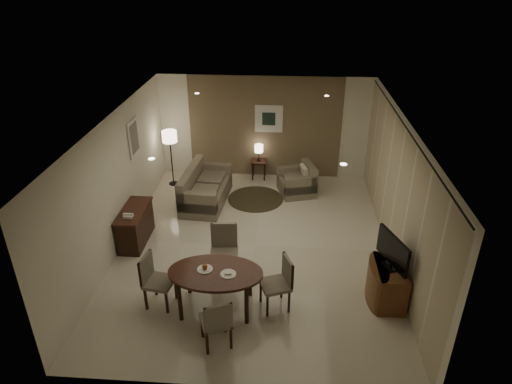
# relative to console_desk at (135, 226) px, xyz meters

# --- Properties ---
(room_shell) EXTENTS (5.50, 7.00, 2.70)m
(room_shell) POSITION_rel_console_desk_xyz_m (2.49, 0.40, 0.98)
(room_shell) COLOR beige
(room_shell) RESTS_ON ground
(taupe_accent) EXTENTS (3.96, 0.03, 2.70)m
(taupe_accent) POSITION_rel_console_desk_xyz_m (2.49, 3.48, 0.98)
(taupe_accent) COLOR #756048
(taupe_accent) RESTS_ON wall_back
(curtain_wall) EXTENTS (0.08, 6.70, 2.58)m
(curtain_wall) POSITION_rel_console_desk_xyz_m (5.17, 0.00, 0.95)
(curtain_wall) COLOR beige
(curtain_wall) RESTS_ON wall_right
(curtain_rod) EXTENTS (0.03, 6.80, 0.03)m
(curtain_rod) POSITION_rel_console_desk_xyz_m (5.17, 0.00, 2.27)
(curtain_rod) COLOR black
(curtain_rod) RESTS_ON wall_right
(art_back_frame) EXTENTS (0.72, 0.03, 0.72)m
(art_back_frame) POSITION_rel_console_desk_xyz_m (2.59, 3.46, 1.23)
(art_back_frame) COLOR silver
(art_back_frame) RESTS_ON wall_back
(art_back_canvas) EXTENTS (0.34, 0.01, 0.34)m
(art_back_canvas) POSITION_rel_console_desk_xyz_m (2.59, 3.44, 1.23)
(art_back_canvas) COLOR black
(art_back_canvas) RESTS_ON wall_back
(art_left_frame) EXTENTS (0.03, 0.60, 0.80)m
(art_left_frame) POSITION_rel_console_desk_xyz_m (-0.23, 1.20, 1.48)
(art_left_frame) COLOR silver
(art_left_frame) RESTS_ON wall_left
(art_left_canvas) EXTENTS (0.01, 0.46, 0.64)m
(art_left_canvas) POSITION_rel_console_desk_xyz_m (-0.21, 1.20, 1.48)
(art_left_canvas) COLOR gray
(art_left_canvas) RESTS_ON wall_left
(downlight_nl) EXTENTS (0.10, 0.10, 0.01)m
(downlight_nl) POSITION_rel_console_desk_xyz_m (1.09, -1.80, 2.31)
(downlight_nl) COLOR white
(downlight_nl) RESTS_ON ceiling
(downlight_nr) EXTENTS (0.10, 0.10, 0.01)m
(downlight_nr) POSITION_rel_console_desk_xyz_m (3.89, -1.80, 2.31)
(downlight_nr) COLOR white
(downlight_nr) RESTS_ON ceiling
(downlight_fl) EXTENTS (0.10, 0.10, 0.01)m
(downlight_fl) POSITION_rel_console_desk_xyz_m (1.09, 1.80, 2.31)
(downlight_fl) COLOR white
(downlight_fl) RESTS_ON ceiling
(downlight_fr) EXTENTS (0.10, 0.10, 0.01)m
(downlight_fr) POSITION_rel_console_desk_xyz_m (3.89, 1.80, 2.31)
(downlight_fr) COLOR white
(downlight_fr) RESTS_ON ceiling
(console_desk) EXTENTS (0.48, 1.20, 0.75)m
(console_desk) POSITION_rel_console_desk_xyz_m (0.00, 0.00, 0.00)
(console_desk) COLOR #4C2518
(console_desk) RESTS_ON floor
(telephone) EXTENTS (0.20, 0.14, 0.09)m
(telephone) POSITION_rel_console_desk_xyz_m (0.00, -0.30, 0.43)
(telephone) COLOR white
(telephone) RESTS_ON console_desk
(tv_cabinet) EXTENTS (0.48, 0.90, 0.70)m
(tv_cabinet) POSITION_rel_console_desk_xyz_m (4.89, -1.50, -0.03)
(tv_cabinet) COLOR brown
(tv_cabinet) RESTS_ON floor
(flat_tv) EXTENTS (0.36, 0.85, 0.60)m
(flat_tv) POSITION_rel_console_desk_xyz_m (4.87, -1.50, 0.65)
(flat_tv) COLOR black
(flat_tv) RESTS_ON tv_cabinet
(dining_table) EXTENTS (1.57, 0.98, 0.74)m
(dining_table) POSITION_rel_console_desk_xyz_m (1.97, -1.89, -0.01)
(dining_table) COLOR #4C2518
(dining_table) RESTS_ON floor
(chair_near) EXTENTS (0.57, 0.57, 0.91)m
(chair_near) POSITION_rel_console_desk_xyz_m (2.09, -2.70, 0.08)
(chair_near) COLOR #796E5D
(chair_near) RESTS_ON floor
(chair_far) EXTENTS (0.54, 0.54, 1.04)m
(chair_far) POSITION_rel_console_desk_xyz_m (2.00, -1.09, 0.14)
(chair_far) COLOR #796E5D
(chair_far) RESTS_ON floor
(chair_left) EXTENTS (0.53, 0.53, 0.95)m
(chair_left) POSITION_rel_console_desk_xyz_m (1.01, -1.88, 0.10)
(chair_left) COLOR #796E5D
(chair_left) RESTS_ON floor
(chair_right) EXTENTS (0.59, 0.59, 0.95)m
(chair_right) POSITION_rel_console_desk_xyz_m (2.95, -1.81, 0.10)
(chair_right) COLOR #796E5D
(chair_right) RESTS_ON floor
(plate_a) EXTENTS (0.26, 0.26, 0.02)m
(plate_a) POSITION_rel_console_desk_xyz_m (1.79, -1.84, 0.37)
(plate_a) COLOR white
(plate_a) RESTS_ON dining_table
(plate_b) EXTENTS (0.26, 0.26, 0.02)m
(plate_b) POSITION_rel_console_desk_xyz_m (2.19, -1.94, 0.37)
(plate_b) COLOR white
(plate_b) RESTS_ON dining_table
(fruit_apple) EXTENTS (0.09, 0.09, 0.09)m
(fruit_apple) POSITION_rel_console_desk_xyz_m (1.79, -1.84, 0.42)
(fruit_apple) COLOR #9C4911
(fruit_apple) RESTS_ON plate_a
(napkin) EXTENTS (0.12, 0.08, 0.03)m
(napkin) POSITION_rel_console_desk_xyz_m (2.19, -1.94, 0.39)
(napkin) COLOR white
(napkin) RESTS_ON plate_b
(round_rug) EXTENTS (1.37, 1.37, 0.01)m
(round_rug) POSITION_rel_console_desk_xyz_m (2.35, 2.03, -0.37)
(round_rug) COLOR #403823
(round_rug) RESTS_ON floor
(sofa) EXTENTS (1.89, 1.05, 0.86)m
(sofa) POSITION_rel_console_desk_xyz_m (1.17, 1.80, 0.05)
(sofa) COLOR #796E5D
(sofa) RESTS_ON floor
(armchair) EXTENTS (1.02, 1.05, 0.76)m
(armchair) POSITION_rel_console_desk_xyz_m (3.35, 2.43, 0.01)
(armchair) COLOR #796E5D
(armchair) RESTS_ON floor
(side_table) EXTENTS (0.39, 0.39, 0.50)m
(side_table) POSITION_rel_console_desk_xyz_m (2.35, 3.25, -0.12)
(side_table) COLOR black
(side_table) RESTS_ON floor
(table_lamp) EXTENTS (0.22, 0.22, 0.50)m
(table_lamp) POSITION_rel_console_desk_xyz_m (2.35, 3.25, 0.38)
(table_lamp) COLOR #FFEAC1
(table_lamp) RESTS_ON side_table
(floor_lamp) EXTENTS (0.37, 0.37, 1.47)m
(floor_lamp) POSITION_rel_console_desk_xyz_m (0.14, 2.72, 0.36)
(floor_lamp) COLOR #FFE5B7
(floor_lamp) RESTS_ON floor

